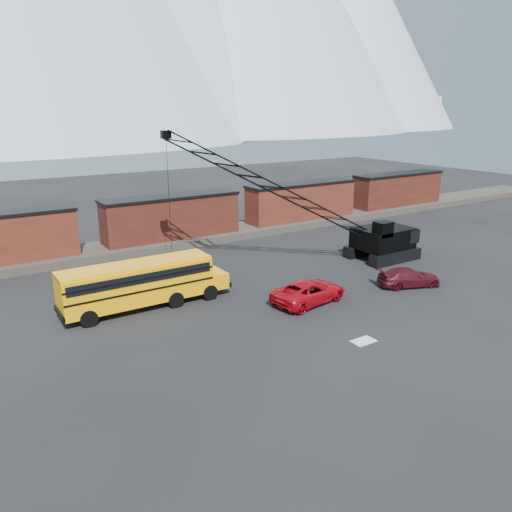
{
  "coord_description": "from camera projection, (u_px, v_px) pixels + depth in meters",
  "views": [
    {
      "loc": [
        -19.0,
        -22.72,
        12.99
      ],
      "look_at": [
        -0.82,
        5.49,
        3.0
      ],
      "focal_mm": 35.0,
      "sensor_mm": 36.0,
      "label": 1
    }
  ],
  "objects": [
    {
      "name": "gravel_berm",
      "position": [
        173.0,
        240.0,
        49.5
      ],
      "size": [
        120.0,
        5.0,
        0.7
      ],
      "primitive_type": "cube",
      "color": "#4A443D",
      "rests_on": "ground"
    },
    {
      "name": "boxcar_east_far",
      "position": [
        398.0,
        189.0,
        65.42
      ],
      "size": [
        13.7,
        3.1,
        4.17
      ],
      "color": "#4A1E14",
      "rests_on": "gravel_berm"
    },
    {
      "name": "snow_patch",
      "position": [
        364.0,
        341.0,
        28.91
      ],
      "size": [
        1.4,
        0.9,
        0.02
      ],
      "primitive_type": "cube",
      "color": "silver",
      "rests_on": "ground"
    },
    {
      "name": "crawler_crane",
      "position": [
        278.0,
        190.0,
        40.38
      ],
      "size": [
        21.07,
        8.24,
        11.59
      ],
      "color": "black",
      "rests_on": "ground"
    },
    {
      "name": "boxcar_east_near",
      "position": [
        301.0,
        201.0,
        57.12
      ],
      "size": [
        13.7,
        3.1,
        4.17
      ],
      "color": "#451A13",
      "rests_on": "gravel_berm"
    },
    {
      "name": "school_bus",
      "position": [
        142.0,
        282.0,
        33.29
      ],
      "size": [
        11.65,
        2.65,
        3.19
      ],
      "color": "#F19F05",
      "rests_on": "ground"
    },
    {
      "name": "red_pickup",
      "position": [
        309.0,
        292.0,
        34.48
      ],
      "size": [
        6.01,
        3.4,
        1.58
      ],
      "primitive_type": "imported",
      "rotation": [
        0.0,
        0.0,
        1.71
      ],
      "color": "#AC0813",
      "rests_on": "ground"
    },
    {
      "name": "boxcar_mid",
      "position": [
        172.0,
        217.0,
        48.81
      ],
      "size": [
        13.7,
        3.1,
        4.17
      ],
      "color": "#4A1E14",
      "rests_on": "gravel_berm"
    },
    {
      "name": "ground",
      "position": [
        313.0,
        320.0,
        31.87
      ],
      "size": [
        160.0,
        160.0,
        0.0
      ],
      "primitive_type": "plane",
      "color": "black",
      "rests_on": "ground"
    },
    {
      "name": "maroon_suv",
      "position": [
        409.0,
        277.0,
        37.68
      ],
      "size": [
        5.13,
        3.51,
        1.38
      ],
      "primitive_type": "imported",
      "rotation": [
        0.0,
        0.0,
        1.2
      ],
      "color": "#420B14",
      "rests_on": "ground"
    }
  ]
}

